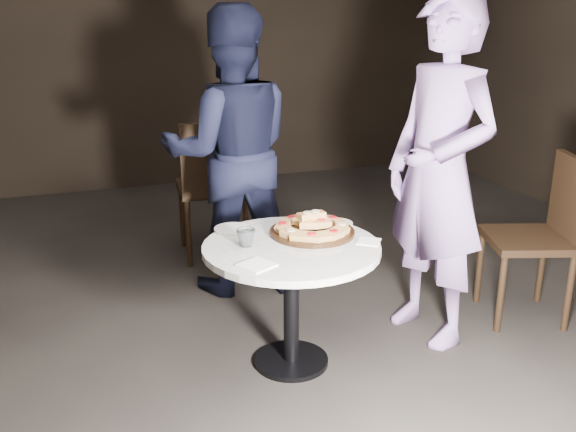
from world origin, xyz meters
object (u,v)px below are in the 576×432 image
Objects in this scene: chair_far at (214,180)px; diner_teal at (439,174)px; water_glass at (246,238)px; diner_navy at (231,153)px; table at (291,268)px; chair_right at (546,227)px; focaccia_pile at (312,225)px; serving_board at (312,232)px.

diner_teal is (0.87, -1.45, 0.33)m from chair_far.
diner_navy is (0.18, 0.97, 0.19)m from water_glass.
chair_right is (1.53, 0.03, 0.02)m from table.
focaccia_pile is at bearing 101.95° from chair_far.
chair_right is (1.38, -0.09, -0.14)m from focaccia_pile.
focaccia_pile is at bearing 102.32° from serving_board.
diner_navy is (-0.18, 0.92, 0.19)m from focaccia_pile.
diner_teal is (1.04, 0.00, 0.23)m from water_glass.
diner_navy reaches higher than chair_right.
serving_board is 1.39m from chair_right.
diner_navy is (-0.18, 0.92, 0.22)m from serving_board.
diner_teal reaches higher than table.
water_glass reaches higher than serving_board.
chair_far reaches higher than focaccia_pile.
table is 0.99× the size of chair_right.
chair_far reaches higher than table.
water_glass is at bearing -73.25° from chair_right.
water_glass is at bearing 87.53° from chair_far.
chair_far is 1.06× the size of chair_right.
chair_right is 1.88m from diner_navy.
chair_right is at bearing 155.79° from diner_navy.
diner_teal is at bearing -4.73° from focaccia_pile.
chair_right reaches higher than table.
diner_teal is (-0.70, 0.03, 0.37)m from chair_right.
chair_right is (1.38, -0.09, -0.11)m from serving_board.
diner_teal is at bearing 0.04° from water_glass.
chair_right is at bearing -0.96° from water_glass.
chair_far is at bearing 83.21° from water_glass.
serving_board is at bearing -108.45° from diner_teal.
serving_board is (0.15, 0.11, 0.13)m from table.
table is 1.51m from chair_far.
chair_far is (0.17, 1.45, -0.11)m from water_glass.
table is at bearing 100.11° from diner_navy.
water_glass is (-0.21, 0.06, 0.16)m from table.
table is at bearing -142.97° from focaccia_pile.
focaccia_pile reaches higher than table.
table is at bearing 95.72° from chair_far.
chair_right is 0.79m from diner_teal.
chair_right is at bearing -3.57° from focaccia_pile.
diner_navy is at bearing 79.48° from water_glass.
table is 0.52× the size of diner_teal.
chair_far is at bearing -80.56° from diner_navy.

